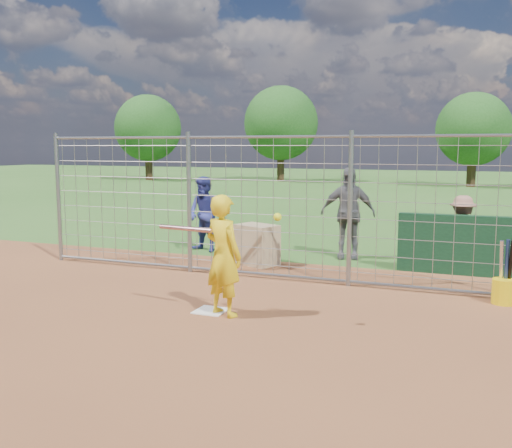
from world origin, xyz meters
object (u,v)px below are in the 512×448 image
at_px(batter, 223,256).
at_px(bystander_b, 348,213).
at_px(equipment_bin, 257,245).
at_px(bucket_with_bats, 504,288).
at_px(bystander_a, 204,214).
at_px(bystander_c, 462,233).

height_order(batter, bystander_b, bystander_b).
xyz_separation_m(bystander_b, equipment_bin, (-1.53, -1.30, -0.56)).
distance_m(equipment_bin, bucket_with_bats, 4.67).
bearing_deg(bystander_a, batter, -42.67).
relative_size(batter, equipment_bin, 2.12).
bearing_deg(bucket_with_bats, bystander_b, 138.33).
bearing_deg(bystander_a, bystander_c, 18.95).
distance_m(bystander_c, equipment_bin, 3.94).
height_order(bystander_a, bystander_c, bystander_a).
bearing_deg(bucket_with_bats, bystander_c, 106.18).
xyz_separation_m(bystander_b, bucket_with_bats, (2.95, -2.62, -0.71)).
bearing_deg(bystander_c, bucket_with_bats, 82.36).
relative_size(bystander_c, equipment_bin, 1.77).
distance_m(batter, bystander_c, 5.31).
xyz_separation_m(bystander_b, bystander_c, (2.26, -0.27, -0.25)).
relative_size(bystander_b, equipment_bin, 2.39).
bearing_deg(bystander_c, equipment_bin, -8.57).
distance_m(bystander_a, bystander_c, 5.41).
bearing_deg(bystander_a, equipment_bin, -12.07).
bearing_deg(bucket_with_bats, batter, -150.79).
distance_m(bystander_b, bystander_c, 2.29).
relative_size(bystander_a, bystander_c, 1.18).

